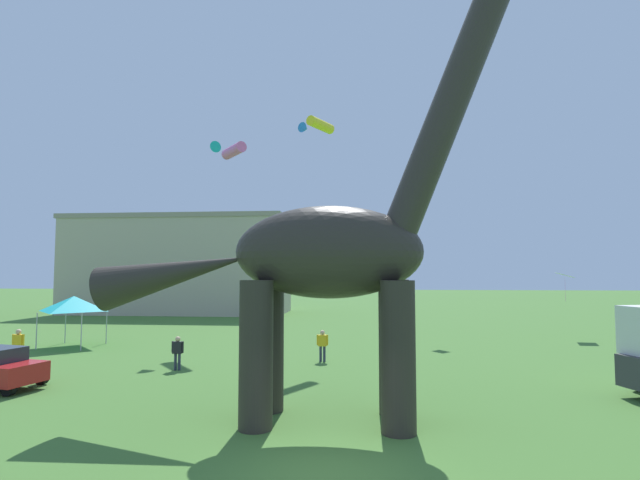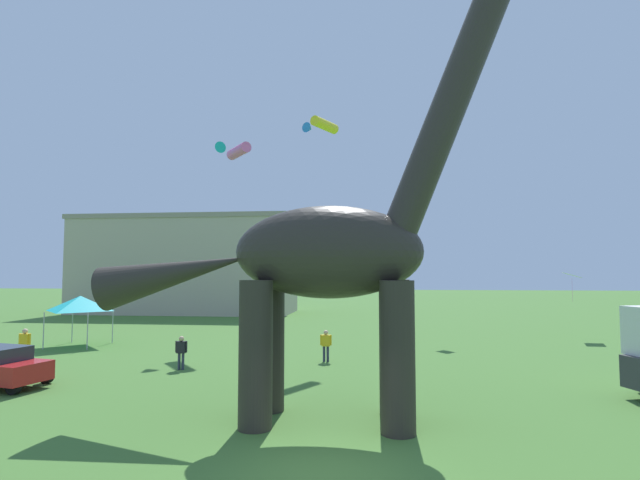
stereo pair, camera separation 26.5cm
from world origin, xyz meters
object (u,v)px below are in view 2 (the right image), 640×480
dinosaur_sculpture (326,252)px  festival_canopy_tent (80,303)px  person_near_flyer (181,349)px  kite_trailing (234,150)px  kite_near_low (572,275)px  kite_mid_left (426,178)px  kite_mid_center (321,126)px  person_photographer (25,342)px  person_watching_child (326,343)px

dinosaur_sculpture → festival_canopy_tent: 21.09m
person_near_flyer → festival_canopy_tent: 11.06m
kite_trailing → kite_near_low: bearing=8.5°
kite_mid_left → person_near_flyer: bearing=-130.3°
dinosaur_sculpture → festival_canopy_tent: bearing=148.4°
kite_mid_center → kite_near_low: bearing=20.5°
kite_mid_center → person_photographer: bearing=-155.4°
kite_trailing → person_photographer: bearing=-130.1°
kite_trailing → kite_mid_left: bearing=21.0°
person_watching_child → kite_mid_center: bearing=25.2°
festival_canopy_tent → kite_mid_left: size_ratio=2.58×
person_photographer → festival_canopy_tent: 5.81m
kite_trailing → kite_mid_center: size_ratio=1.21×
person_near_flyer → festival_canopy_tent: festival_canopy_tent is taller
person_watching_child → kite_mid_center: (-0.70, 4.39, 12.33)m
festival_canopy_tent → dinosaur_sculpture: bearing=-39.1°
dinosaur_sculpture → person_photographer: 17.79m
kite_mid_left → kite_trailing: (-13.22, -5.08, 1.15)m
festival_canopy_tent → kite_trailing: 13.60m
person_watching_child → kite_near_low: bearing=-40.1°
festival_canopy_tent → person_photographer: bearing=-82.8°
festival_canopy_tent → kite_mid_center: size_ratio=1.42×
person_watching_child → kite_mid_left: bearing=-11.3°
person_watching_child → festival_canopy_tent: 15.79m
dinosaur_sculpture → kite_mid_center: 16.37m
person_near_flyer → kite_mid_left: bearing=-54.3°
kite_near_low → kite_mid_left: bearing=169.9°
kite_near_low → kite_mid_center: (-16.48, -6.17, 9.03)m
kite_mid_left → kite_mid_center: 10.69m
kite_trailing → kite_mid_center: (6.18, -2.77, 0.64)m
person_photographer → kite_trailing: (7.70, 9.14, 11.61)m
festival_canopy_tent → kite_near_low: 31.89m
person_watching_child → person_near_flyer: (-6.34, -2.72, -0.02)m
dinosaur_sculpture → kite_near_low: (14.82, 20.20, -0.77)m
kite_near_low → kite_mid_center: size_ratio=0.89×
person_photographer → kite_near_low: size_ratio=0.84×
person_watching_child → festival_canopy_tent: (-15.29, 3.57, 1.61)m
kite_mid_left → festival_canopy_tent: bearing=-158.2°
kite_trailing → person_watching_child: bearing=-46.1°
person_near_flyer → kite_mid_left: 22.26m
person_photographer → kite_near_low: bearing=-43.2°
kite_trailing → person_near_flyer: bearing=-86.8°
person_watching_child → festival_canopy_tent: size_ratio=0.49×
dinosaur_sculpture → festival_canopy_tent: size_ratio=4.39×
person_photographer → kite_near_low: kite_near_low is taller
person_watching_child → kite_mid_center: kite_mid_center is taller
festival_canopy_tent → kite_mid_left: bearing=21.8°
kite_near_low → dinosaur_sculpture: bearing=-126.3°
person_near_flyer → kite_near_low: kite_near_low is taller
dinosaur_sculpture → person_watching_child: 10.51m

